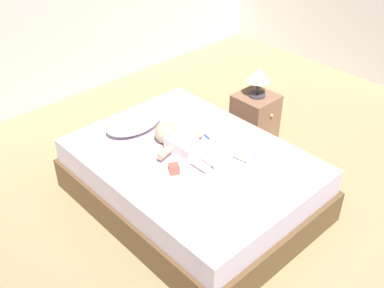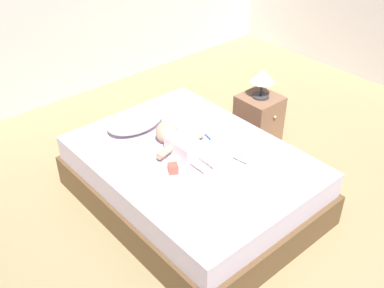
{
  "view_description": "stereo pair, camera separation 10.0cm",
  "coord_description": "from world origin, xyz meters",
  "px_view_note": "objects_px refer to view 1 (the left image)",
  "views": [
    {
      "loc": [
        -2.17,
        -1.49,
        2.55
      ],
      "look_at": [
        -0.21,
        0.61,
        0.59
      ],
      "focal_mm": 42.51,
      "sensor_mm": 36.0,
      "label": 1
    },
    {
      "loc": [
        -2.1,
        -1.55,
        2.55
      ],
      "look_at": [
        -0.21,
        0.61,
        0.59
      ],
      "focal_mm": 42.51,
      "sensor_mm": 36.0,
      "label": 2
    }
  ],
  "objects_px": {
    "bed": "(192,180)",
    "baby_bottle": "(242,156)",
    "toothbrush": "(204,134)",
    "nightstand": "(255,117)",
    "baby": "(178,142)",
    "toy_block": "(174,169)",
    "pillow": "(133,122)",
    "lamp": "(259,76)"
  },
  "relations": [
    {
      "from": "bed",
      "to": "toothbrush",
      "type": "distance_m",
      "value": 0.39
    },
    {
      "from": "toothbrush",
      "to": "nightstand",
      "type": "bearing_deg",
      "value": 10.11
    },
    {
      "from": "nightstand",
      "to": "toy_block",
      "type": "bearing_deg",
      "value": -165.07
    },
    {
      "from": "pillow",
      "to": "nightstand",
      "type": "relative_size",
      "value": 1.09
    },
    {
      "from": "pillow",
      "to": "nightstand",
      "type": "bearing_deg",
      "value": -14.53
    },
    {
      "from": "nightstand",
      "to": "toy_block",
      "type": "distance_m",
      "value": 1.44
    },
    {
      "from": "bed",
      "to": "baby_bottle",
      "type": "xyz_separation_m",
      "value": [
        0.23,
        -0.31,
        0.28
      ]
    },
    {
      "from": "baby",
      "to": "nightstand",
      "type": "relative_size",
      "value": 1.28
    },
    {
      "from": "pillow",
      "to": "toy_block",
      "type": "height_order",
      "value": "pillow"
    },
    {
      "from": "toy_block",
      "to": "bed",
      "type": "bearing_deg",
      "value": 16.95
    },
    {
      "from": "bed",
      "to": "lamp",
      "type": "bearing_deg",
      "value": 14.47
    },
    {
      "from": "toothbrush",
      "to": "baby_bottle",
      "type": "xyz_separation_m",
      "value": [
        -0.03,
        -0.45,
        0.02
      ]
    },
    {
      "from": "lamp",
      "to": "toy_block",
      "type": "relative_size",
      "value": 3.01
    },
    {
      "from": "lamp",
      "to": "nightstand",
      "type": "bearing_deg",
      "value": -90.0
    },
    {
      "from": "pillow",
      "to": "baby",
      "type": "distance_m",
      "value": 0.49
    },
    {
      "from": "lamp",
      "to": "toy_block",
      "type": "distance_m",
      "value": 1.43
    },
    {
      "from": "nightstand",
      "to": "lamp",
      "type": "distance_m",
      "value": 0.45
    },
    {
      "from": "baby",
      "to": "toy_block",
      "type": "distance_m",
      "value": 0.3
    },
    {
      "from": "baby_bottle",
      "to": "pillow",
      "type": "bearing_deg",
      "value": 110.38
    },
    {
      "from": "nightstand",
      "to": "toy_block",
      "type": "xyz_separation_m",
      "value": [
        -1.37,
        -0.36,
        0.28
      ]
    },
    {
      "from": "pillow",
      "to": "bed",
      "type": "bearing_deg",
      "value": -80.07
    },
    {
      "from": "nightstand",
      "to": "lamp",
      "type": "bearing_deg",
      "value": 90.0
    },
    {
      "from": "bed",
      "to": "lamp",
      "type": "height_order",
      "value": "lamp"
    },
    {
      "from": "lamp",
      "to": "toy_block",
      "type": "bearing_deg",
      "value": -165.07
    },
    {
      "from": "nightstand",
      "to": "bed",
      "type": "bearing_deg",
      "value": -165.53
    },
    {
      "from": "nightstand",
      "to": "toy_block",
      "type": "height_order",
      "value": "toy_block"
    },
    {
      "from": "toothbrush",
      "to": "lamp",
      "type": "distance_m",
      "value": 0.89
    },
    {
      "from": "toothbrush",
      "to": "nightstand",
      "type": "height_order",
      "value": "toothbrush"
    },
    {
      "from": "pillow",
      "to": "lamp",
      "type": "bearing_deg",
      "value": -14.52
    },
    {
      "from": "toothbrush",
      "to": "toy_block",
      "type": "xyz_separation_m",
      "value": [
        -0.51,
        -0.21,
        0.03
      ]
    },
    {
      "from": "toy_block",
      "to": "baby_bottle",
      "type": "height_order",
      "value": "baby_bottle"
    },
    {
      "from": "baby",
      "to": "nightstand",
      "type": "height_order",
      "value": "baby"
    },
    {
      "from": "pillow",
      "to": "baby",
      "type": "height_order",
      "value": "baby"
    },
    {
      "from": "bed",
      "to": "baby",
      "type": "relative_size",
      "value": 3.11
    },
    {
      "from": "toy_block",
      "to": "baby_bottle",
      "type": "bearing_deg",
      "value": -25.63
    },
    {
      "from": "toothbrush",
      "to": "nightstand",
      "type": "distance_m",
      "value": 0.9
    },
    {
      "from": "toothbrush",
      "to": "lamp",
      "type": "xyz_separation_m",
      "value": [
        0.85,
        0.15,
        0.2
      ]
    },
    {
      "from": "bed",
      "to": "baby_bottle",
      "type": "relative_size",
      "value": 15.36
    },
    {
      "from": "pillow",
      "to": "lamp",
      "type": "relative_size",
      "value": 1.8
    },
    {
      "from": "bed",
      "to": "toy_block",
      "type": "distance_m",
      "value": 0.39
    },
    {
      "from": "baby",
      "to": "toothbrush",
      "type": "height_order",
      "value": "baby"
    },
    {
      "from": "pillow",
      "to": "lamp",
      "type": "xyz_separation_m",
      "value": [
        1.22,
        -0.32,
        0.13
      ]
    }
  ]
}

